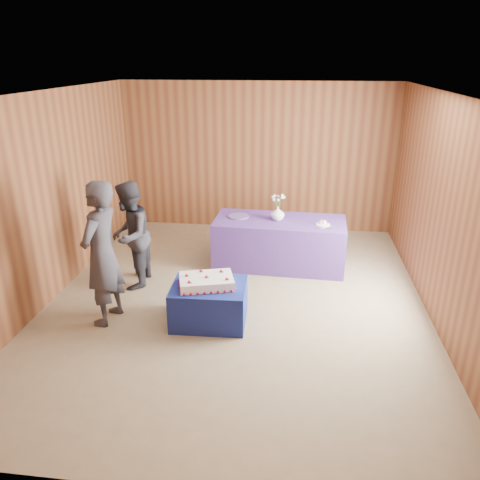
% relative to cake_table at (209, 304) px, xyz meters
% --- Properties ---
extents(ground, '(6.00, 6.00, 0.00)m').
position_rel_cake_table_xyz_m(ground, '(0.27, 0.54, -0.25)').
color(ground, gray).
rests_on(ground, ground).
extents(room_shell, '(5.04, 6.04, 2.72)m').
position_rel_cake_table_xyz_m(room_shell, '(0.27, 0.54, 1.55)').
color(room_shell, brown).
rests_on(room_shell, ground).
extents(cake_table, '(0.92, 0.73, 0.50)m').
position_rel_cake_table_xyz_m(cake_table, '(0.00, 0.00, 0.00)').
color(cake_table, navy).
rests_on(cake_table, ground).
extents(serving_table, '(2.04, 0.98, 0.75)m').
position_rel_cake_table_xyz_m(serving_table, '(0.78, 1.82, 0.12)').
color(serving_table, '#5A3696').
rests_on(serving_table, ground).
extents(sheet_cake, '(0.77, 0.62, 0.16)m').
position_rel_cake_table_xyz_m(sheet_cake, '(-0.03, -0.01, 0.31)').
color(sheet_cake, white).
rests_on(sheet_cake, cake_table).
extents(vase, '(0.23, 0.23, 0.22)m').
position_rel_cake_table_xyz_m(vase, '(0.74, 1.82, 0.61)').
color(vase, white).
rests_on(vase, serving_table).
extents(flower_spray, '(0.22, 0.22, 0.16)m').
position_rel_cake_table_xyz_m(flower_spray, '(0.74, 1.82, 0.85)').
color(flower_spray, '#2C5A24').
rests_on(flower_spray, vase).
extents(platter, '(0.35, 0.35, 0.02)m').
position_rel_cake_table_xyz_m(platter, '(0.13, 1.89, 0.51)').
color(platter, '#5C4B97').
rests_on(platter, serving_table).
extents(plate, '(0.28, 0.28, 0.01)m').
position_rel_cake_table_xyz_m(plate, '(1.42, 1.68, 0.51)').
color(plate, white).
rests_on(plate, serving_table).
extents(cake_slice, '(0.09, 0.08, 0.08)m').
position_rel_cake_table_xyz_m(cake_slice, '(1.42, 1.67, 0.54)').
color(cake_slice, white).
rests_on(cake_slice, plate).
extents(knife, '(0.26, 0.06, 0.00)m').
position_rel_cake_table_xyz_m(knife, '(1.43, 1.52, 0.50)').
color(knife, silver).
rests_on(knife, serving_table).
extents(guest_left, '(0.52, 0.71, 1.80)m').
position_rel_cake_table_xyz_m(guest_left, '(-1.27, -0.11, 0.65)').
color(guest_left, '#34343D').
rests_on(guest_left, ground).
extents(guest_right, '(0.62, 0.78, 1.53)m').
position_rel_cake_table_xyz_m(guest_right, '(-1.27, 0.86, 0.52)').
color(guest_right, '#2E2E37').
rests_on(guest_right, ground).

